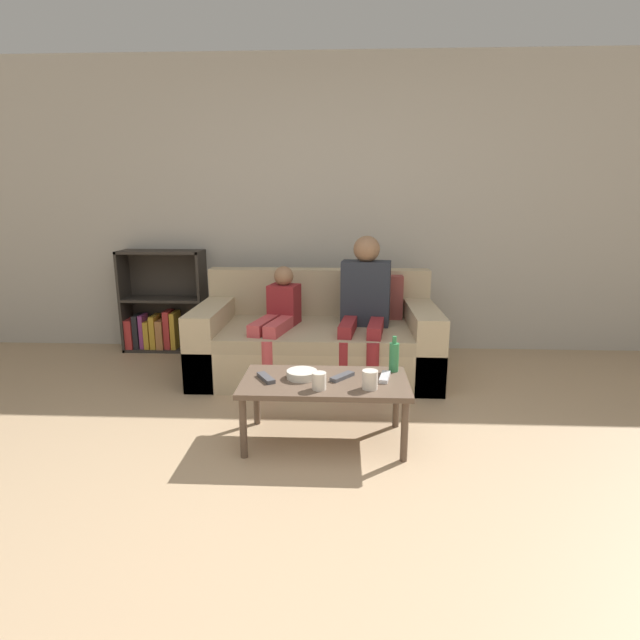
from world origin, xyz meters
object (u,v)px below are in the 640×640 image
object	(u,v)px
person_adult	(365,299)
snack_bowl	(302,374)
cup_near	(370,380)
bottle	(394,356)
tv_remote_1	(385,377)
couch	(318,340)
tv_remote_2	(266,378)
coffee_table	(325,387)
cup_far	(319,381)
bookshelf	(162,311)
person_child	(277,318)
tv_remote_0	(342,377)

from	to	relation	value
person_adult	snack_bowl	size ratio (longest dim) A/B	6.31
cup_near	bottle	size ratio (longest dim) A/B	0.48
tv_remote_1	snack_bowl	xyz separation A→B (m)	(-0.47, -0.01, 0.01)
couch	tv_remote_2	world-z (taller)	couch
tv_remote_1	couch	bearing A→B (deg)	122.14
cup_near	tv_remote_1	xyz separation A→B (m)	(0.09, 0.16, -0.04)
bottle	coffee_table	bearing A→B (deg)	-157.22
coffee_table	person_adult	xyz separation A→B (m)	(0.26, 1.11, 0.29)
couch	bottle	distance (m)	1.17
cup_far	bottle	distance (m)	0.53
bookshelf	coffee_table	distance (m)	2.41
tv_remote_1	bookshelf	bearing A→B (deg)	149.01
cup_near	bookshelf	bearing A→B (deg)	133.67
coffee_table	bottle	world-z (taller)	bottle
person_child	snack_bowl	size ratio (longest dim) A/B	4.94
person_child	bookshelf	bearing A→B (deg)	160.69
tv_remote_2	tv_remote_1	bearing A→B (deg)	-26.59
cup_far	snack_bowl	bearing A→B (deg)	122.28
cup_far	tv_remote_0	size ratio (longest dim) A/B	0.58
person_adult	tv_remote_1	bearing A→B (deg)	-78.38
bottle	tv_remote_0	bearing A→B (deg)	-155.31
snack_bowl	coffee_table	bearing A→B (deg)	-10.39
person_adult	cup_far	world-z (taller)	person_adult
couch	coffee_table	distance (m)	1.21
bookshelf	tv_remote_1	xyz separation A→B (m)	(1.93, -1.77, 0.02)
bottle	snack_bowl	bearing A→B (deg)	-164.83
person_child	tv_remote_0	size ratio (longest dim) A/B	5.32
coffee_table	person_child	xyz separation A→B (m)	(-0.41, 1.04, 0.15)
tv_remote_2	snack_bowl	size ratio (longest dim) A/B	0.98
couch	cup_near	bearing A→B (deg)	-75.29
bookshelf	coffee_table	world-z (taller)	bookshelf
person_adult	cup_near	size ratio (longest dim) A/B	10.79
coffee_table	person_adult	distance (m)	1.18
person_adult	coffee_table	bearing A→B (deg)	-95.79
coffee_table	cup_far	xyz separation A→B (m)	(-0.03, -0.14, 0.09)
bookshelf	tv_remote_2	xyz separation A→B (m)	(1.26, -1.82, 0.02)
couch	tv_remote_2	bearing A→B (deg)	-100.85
couch	bookshelf	world-z (taller)	bookshelf
person_child	tv_remote_1	distance (m)	1.26
cup_near	tv_remote_1	size ratio (longest dim) A/B	0.58
person_child	tv_remote_1	size ratio (longest dim) A/B	4.91
cup_far	tv_remote_1	xyz separation A→B (m)	(0.37, 0.18, -0.04)
couch	cup_near	distance (m)	1.38
couch	person_adult	size ratio (longest dim) A/B	1.70
couch	person_adult	bearing A→B (deg)	-14.41
bookshelf	bottle	world-z (taller)	bookshelf
snack_bowl	bookshelf	bearing A→B (deg)	129.38
coffee_table	bottle	xyz separation A→B (m)	(0.40, 0.17, 0.13)
cup_far	person_adult	bearing A→B (deg)	76.98
tv_remote_1	person_adult	bearing A→B (deg)	105.51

